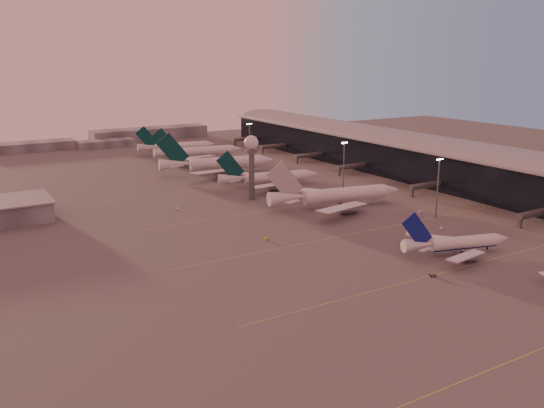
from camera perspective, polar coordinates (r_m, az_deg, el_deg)
ground at (r=171.21m, az=16.52°, el=-8.26°), size 700.00×700.00×0.00m
taxiway_markings at (r=228.48m, az=11.39°, el=-2.15°), size 180.00×185.25×0.02m
terminal at (r=317.07m, az=15.40°, el=4.24°), size 57.00×362.00×23.04m
radar_tower at (r=260.30m, az=-2.06°, el=4.92°), size 6.40×6.40×31.10m
mast_b at (r=241.60m, az=16.11°, el=1.84°), size 3.60×0.56×25.00m
mast_c at (r=277.92m, az=7.13°, el=3.92°), size 3.60×0.56×25.00m
mast_d at (r=351.14m, az=-2.24°, el=6.25°), size 3.60×0.56×25.00m
distant_horizon at (r=450.78m, az=-15.13°, el=6.36°), size 165.00×37.50×9.00m
narrowbody_mid at (r=201.53m, az=17.80°, el=-3.90°), size 39.57×31.15×15.82m
widebody_white at (r=252.32m, az=6.38°, el=0.55°), size 62.60×49.72×22.21m
greentail_a at (r=290.50m, az=-0.24°, el=2.43°), size 52.73×42.15×19.39m
greentail_b at (r=323.98m, az=-5.34°, el=3.79°), size 65.23×52.12×24.04m
greentail_c at (r=369.38m, az=-7.23°, el=4.99°), size 57.69×46.24×21.07m
greentail_d at (r=393.66m, az=-9.34°, el=5.47°), size 53.54×42.96×19.51m
gsv_tug_mid at (r=180.68m, az=15.63°, el=-6.79°), size 4.03×3.23×1.00m
gsv_truck_b at (r=228.43m, az=16.51°, el=-2.21°), size 5.27×3.24×2.00m
gsv_truck_c at (r=207.13m, az=-0.50°, el=-3.32°), size 5.06×2.85×1.93m
gsv_catering_b at (r=249.62m, az=14.47°, el=-0.47°), size 4.82×3.47×3.62m
gsv_tug_far at (r=258.58m, az=1.60°, el=0.24°), size 3.55×4.57×1.15m
gsv_truck_d at (r=249.90m, az=-9.49°, el=-0.37°), size 3.05×5.26×2.00m
gsv_tug_hangar at (r=316.19m, az=0.58°, el=2.88°), size 3.24×2.26×0.85m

